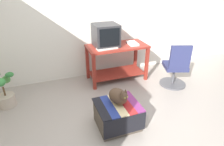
{
  "coord_description": "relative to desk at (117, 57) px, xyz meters",
  "views": [
    {
      "loc": [
        -0.95,
        -1.87,
        1.99
      ],
      "look_at": [
        0.07,
        0.85,
        0.55
      ],
      "focal_mm": 31.26,
      "sensor_mm": 36.0,
      "label": 1
    }
  ],
  "objects": [
    {
      "name": "cat",
      "position": [
        -0.51,
        -1.34,
        -0.02
      ],
      "size": [
        0.32,
        0.39,
        0.27
      ],
      "rotation": [
        0.0,
        0.0,
        0.3
      ],
      "color": "#473323",
      "rests_on": "ottoman_with_blanket"
    },
    {
      "name": "back_wall",
      "position": [
        -0.45,
        0.45,
        0.79
      ],
      "size": [
        8.0,
        0.1,
        2.6
      ],
      "primitive_type": "cube",
      "color": "silver",
      "rests_on": "ground_plane"
    },
    {
      "name": "desk",
      "position": [
        0.0,
        0.0,
        0.0
      ],
      "size": [
        1.21,
        0.59,
        0.75
      ],
      "rotation": [
        0.0,
        0.0,
        0.0
      ],
      "color": "maroon",
      "rests_on": "ground_plane"
    },
    {
      "name": "office_chair",
      "position": [
        0.96,
        -0.68,
        -0.12
      ],
      "size": [
        0.54,
        0.54,
        0.89
      ],
      "rotation": [
        0.0,
        0.0,
        2.8
      ],
      "color": "#4C4C51",
      "rests_on": "ground_plane"
    },
    {
      "name": "potted_plant",
      "position": [
        -2.12,
        -0.27,
        -0.21
      ],
      "size": [
        0.38,
        0.38,
        0.62
      ],
      "color": "#B7A893",
      "rests_on": "ground_plane"
    },
    {
      "name": "keyboard",
      "position": [
        -0.26,
        -0.13,
        0.26
      ],
      "size": [
        0.41,
        0.18,
        0.02
      ],
      "primitive_type": "cube",
      "rotation": [
        0.0,
        0.0,
        0.07
      ],
      "color": "beige",
      "rests_on": "desk"
    },
    {
      "name": "ground_plane",
      "position": [
        -0.45,
        -1.6,
        -0.51
      ],
      "size": [
        14.0,
        14.0,
        0.0
      ],
      "primitive_type": "plane",
      "color": "#9E9389"
    },
    {
      "name": "tv_monitor",
      "position": [
        -0.22,
        0.05,
        0.46
      ],
      "size": [
        0.47,
        0.46,
        0.43
      ],
      "rotation": [
        0.0,
        0.0,
        0.0
      ],
      "color": "#28282B",
      "rests_on": "desk"
    },
    {
      "name": "book",
      "position": [
        0.32,
        -0.04,
        0.26
      ],
      "size": [
        0.21,
        0.31,
        0.04
      ],
      "primitive_type": "cube",
      "rotation": [
        0.0,
        0.0,
        -0.09
      ],
      "color": "white",
      "rests_on": "desk"
    },
    {
      "name": "ottoman_with_blanket",
      "position": [
        -0.54,
        -1.38,
        -0.32
      ],
      "size": [
        0.61,
        0.57,
        0.37
      ],
      "color": "#4C4238",
      "rests_on": "ground_plane"
    }
  ]
}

